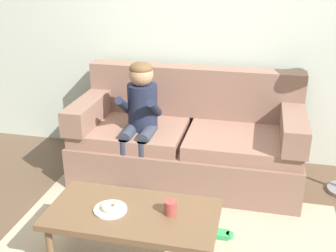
{
  "coord_description": "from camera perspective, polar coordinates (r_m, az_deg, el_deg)",
  "views": [
    {
      "loc": [
        0.52,
        -2.55,
        1.92
      ],
      "look_at": [
        -0.17,
        0.45,
        0.65
      ],
      "focal_mm": 44.25,
      "sensor_mm": 36.0,
      "label": 1
    }
  ],
  "objects": [
    {
      "name": "wall_back",
      "position": [
        4.02,
        5.51,
        14.86
      ],
      "size": [
        8.0,
        0.1,
        2.8
      ],
      "primitive_type": "cube",
      "color": "beige",
      "rests_on": "ground"
    },
    {
      "name": "ground",
      "position": [
        3.24,
        1.13,
        -13.99
      ],
      "size": [
        10.0,
        10.0,
        0.0
      ],
      "primitive_type": "plane",
      "color": "brown"
    },
    {
      "name": "mug",
      "position": [
        2.61,
        0.3,
        -11.14
      ],
      "size": [
        0.08,
        0.08,
        0.09
      ],
      "primitive_type": "cylinder",
      "color": "#993D38",
      "rests_on": "coffee_table"
    },
    {
      "name": "couch",
      "position": [
        3.8,
        2.72,
        -2.08
      ],
      "size": [
        2.01,
        0.9,
        0.97
      ],
      "color": "#846051",
      "rests_on": "ground"
    },
    {
      "name": "coffee_table",
      "position": [
        2.69,
        -4.86,
        -12.42
      ],
      "size": [
        1.08,
        0.55,
        0.43
      ],
      "color": "brown",
      "rests_on": "ground"
    },
    {
      "name": "toy_controller",
      "position": [
        3.16,
        6.9,
        -14.61
      ],
      "size": [
        0.23,
        0.09,
        0.05
      ],
      "rotation": [
        0.0,
        0.0,
        0.41
      ],
      "color": "#339E56",
      "rests_on": "ground"
    },
    {
      "name": "plate",
      "position": [
        2.69,
        -7.94,
        -11.32
      ],
      "size": [
        0.21,
        0.21,
        0.01
      ],
      "primitive_type": "cylinder",
      "color": "white",
      "rests_on": "coffee_table"
    },
    {
      "name": "person_child",
      "position": [
        3.57,
        -3.86,
        1.84
      ],
      "size": [
        0.34,
        0.58,
        1.1
      ],
      "color": "#1E2338",
      "rests_on": "ground"
    },
    {
      "name": "area_rug",
      "position": [
        3.04,
        0.12,
        -16.62
      ],
      "size": [
        2.42,
        1.64,
        0.01
      ],
      "primitive_type": "cube",
      "color": "tan",
      "rests_on": "ground"
    },
    {
      "name": "donut",
      "position": [
        2.67,
        -7.97,
        -10.88
      ],
      "size": [
        0.16,
        0.16,
        0.04
      ],
      "primitive_type": "torus",
      "rotation": [
        0.0,
        0.0,
        2.02
      ],
      "color": "beige",
      "rests_on": "plate"
    }
  ]
}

